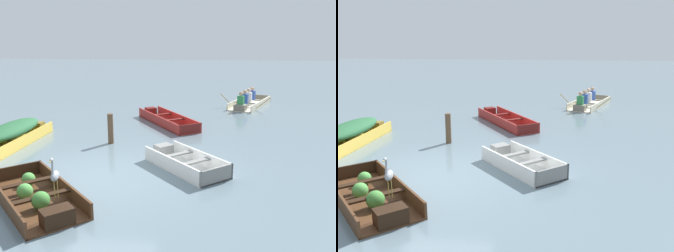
% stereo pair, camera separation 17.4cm
% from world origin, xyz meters
% --- Properties ---
extents(ground_plane, '(80.00, 80.00, 0.00)m').
position_xyz_m(ground_plane, '(0.00, 0.00, 0.00)').
color(ground_plane, slate).
extents(dinghy_dark_varnish_foreground, '(2.91, 3.03, 0.40)m').
position_xyz_m(dinghy_dark_varnish_foreground, '(-0.91, -1.51, 0.14)').
color(dinghy_dark_varnish_foreground, '#4C2D19').
rests_on(dinghy_dark_varnish_foreground, ground).
extents(skiff_white_near_moored, '(2.31, 2.48, 0.39)m').
position_xyz_m(skiff_white_near_moored, '(1.97, 0.87, 0.14)').
color(skiff_white_near_moored, white).
rests_on(skiff_white_near_moored, ground).
extents(skiff_red_mid_moored, '(2.63, 3.42, 0.36)m').
position_xyz_m(skiff_red_mid_moored, '(1.03, 5.69, 0.12)').
color(skiff_red_mid_moored, '#AD2D28').
rests_on(skiff_red_mid_moored, ground).
extents(skiff_yellow_far_moored, '(1.16, 3.51, 0.70)m').
position_xyz_m(skiff_yellow_far_moored, '(-3.41, 2.39, 0.40)').
color(skiff_yellow_far_moored, '#E5BC47').
rests_on(skiff_yellow_far_moored, ground).
extents(rowboat_cream_with_crew, '(2.62, 3.44, 0.88)m').
position_xyz_m(rowboat_cream_with_crew, '(4.56, 9.32, 0.21)').
color(rowboat_cream_with_crew, beige).
rests_on(rowboat_cream_with_crew, ground).
extents(heron_on_dinghy, '(0.19, 0.46, 0.84)m').
position_xyz_m(heron_on_dinghy, '(-0.22, -2.09, 0.87)').
color(heron_on_dinghy, olive).
rests_on(heron_on_dinghy, dinghy_dark_varnish_foreground).
extents(mooring_post, '(0.18, 0.18, 0.95)m').
position_xyz_m(mooring_post, '(-0.42, 2.83, 0.48)').
color(mooring_post, brown).
rests_on(mooring_post, ground).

